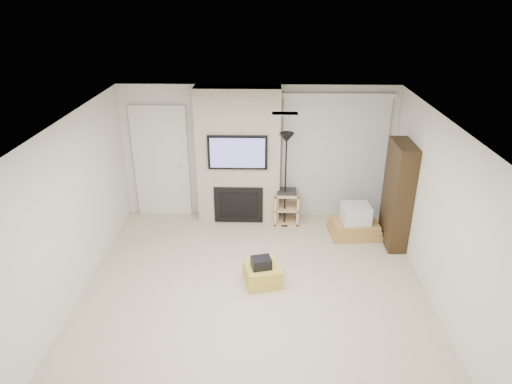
{
  "coord_description": "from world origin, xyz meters",
  "views": [
    {
      "loc": [
        0.15,
        -5.23,
        4.07
      ],
      "look_at": [
        0.0,
        1.2,
        1.15
      ],
      "focal_mm": 32.0,
      "sensor_mm": 36.0,
      "label": 1
    }
  ],
  "objects_px": {
    "box_stack": "(355,223)",
    "bookshelf": "(398,195)",
    "av_stand": "(286,205)",
    "floor_lamp": "(286,154)",
    "ottoman": "(262,274)"
  },
  "relations": [
    {
      "from": "box_stack",
      "to": "bookshelf",
      "type": "height_order",
      "value": "bookshelf"
    },
    {
      "from": "ottoman",
      "to": "box_stack",
      "type": "bearing_deg",
      "value": 42.6
    },
    {
      "from": "floor_lamp",
      "to": "av_stand",
      "type": "relative_size",
      "value": 2.67
    },
    {
      "from": "ottoman",
      "to": "bookshelf",
      "type": "bearing_deg",
      "value": 29.13
    },
    {
      "from": "av_stand",
      "to": "bookshelf",
      "type": "xyz_separation_m",
      "value": [
        1.8,
        -0.71,
        0.55
      ]
    },
    {
      "from": "av_stand",
      "to": "bookshelf",
      "type": "relative_size",
      "value": 0.37
    },
    {
      "from": "ottoman",
      "to": "av_stand",
      "type": "height_order",
      "value": "av_stand"
    },
    {
      "from": "box_stack",
      "to": "bookshelf",
      "type": "xyz_separation_m",
      "value": [
        0.6,
        -0.25,
        0.68
      ]
    },
    {
      "from": "box_stack",
      "to": "bookshelf",
      "type": "distance_m",
      "value": 0.94
    },
    {
      "from": "floor_lamp",
      "to": "box_stack",
      "type": "relative_size",
      "value": 1.93
    },
    {
      "from": "floor_lamp",
      "to": "bookshelf",
      "type": "relative_size",
      "value": 0.98
    },
    {
      "from": "box_stack",
      "to": "bookshelf",
      "type": "relative_size",
      "value": 0.51
    },
    {
      "from": "av_stand",
      "to": "box_stack",
      "type": "distance_m",
      "value": 1.29
    },
    {
      "from": "ottoman",
      "to": "floor_lamp",
      "type": "xyz_separation_m",
      "value": [
        0.39,
        1.87,
        1.24
      ]
    },
    {
      "from": "av_stand",
      "to": "bookshelf",
      "type": "bearing_deg",
      "value": -21.44
    }
  ]
}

